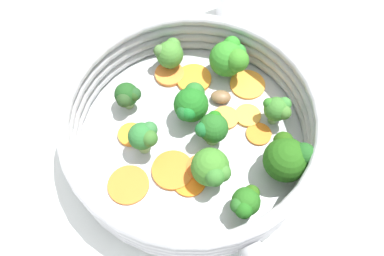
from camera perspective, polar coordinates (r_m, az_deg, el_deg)
name	(u,v)px	position (r m, az deg, el deg)	size (l,w,h in m)	color
ground_plane	(192,140)	(0.45, 0.00, -1.92)	(4.00, 4.00, 0.00)	white
skillet	(192,137)	(0.44, 0.00, -1.46)	(0.27, 0.27, 0.02)	#B2B5B7
skillet_rim_wall	(192,122)	(0.41, 0.00, 0.90)	(0.28, 0.28, 0.06)	#B0AFB6
skillet_rivet_left	(216,245)	(0.39, 3.70, -17.31)	(0.01, 0.01, 0.01)	#B3B6B8
skillet_rivet_right	(266,223)	(0.40, 11.18, -13.96)	(0.01, 0.01, 0.01)	#B6B3BB
carrot_slice_0	(173,170)	(0.41, -2.94, -6.42)	(0.05, 0.05, 0.00)	orange
carrot_slice_1	(248,116)	(0.45, 8.50, 1.90)	(0.03, 0.03, 0.00)	orange
carrot_slice_2	(200,168)	(0.41, 1.25, -6.05)	(0.03, 0.03, 0.01)	orange
carrot_slice_3	(170,74)	(0.48, -3.44, 8.20)	(0.04, 0.04, 0.01)	orange
carrot_slice_4	(226,118)	(0.44, 5.13, 1.57)	(0.03, 0.03, 0.00)	orange
carrot_slice_5	(131,134)	(0.44, -9.32, -0.98)	(0.03, 0.03, 0.00)	orange
carrot_slice_6	(248,85)	(0.48, 8.46, 6.57)	(0.04, 0.04, 0.00)	orange
carrot_slice_7	(128,185)	(0.41, -9.66, -8.53)	(0.04, 0.04, 0.00)	orange
carrot_slice_8	(189,181)	(0.41, -0.43, -8.04)	(0.04, 0.04, 0.00)	orange
carrot_slice_9	(259,134)	(0.44, 10.12, -0.91)	(0.03, 0.03, 0.00)	orange
carrot_slice_10	(194,79)	(0.47, 0.26, 7.53)	(0.04, 0.04, 0.00)	orange
broccoli_floret_0	(191,104)	(0.42, -0.17, 3.64)	(0.05, 0.04, 0.05)	olive
broccoli_floret_1	(211,169)	(0.39, 2.99, -6.19)	(0.04, 0.04, 0.05)	#799D5C
broccoli_floret_2	(230,58)	(0.46, 5.79, 10.61)	(0.05, 0.05, 0.05)	#7C9A51
broccoli_floret_3	(278,109)	(0.43, 12.90, 2.83)	(0.03, 0.03, 0.04)	#83B466
broccoli_floret_4	(212,129)	(0.41, 3.05, -0.23)	(0.04, 0.04, 0.04)	#67944A
broccoli_floret_5	(128,96)	(0.44, -9.78, 4.87)	(0.03, 0.03, 0.04)	#7E9F60
broccoli_floret_6	(245,202)	(0.38, 8.15, -11.14)	(0.04, 0.03, 0.04)	#8BB06A
broccoli_floret_7	(287,158)	(0.39, 14.28, -4.49)	(0.05, 0.05, 0.06)	#5C9451
broccoli_floret_8	(170,54)	(0.47, -3.43, 11.25)	(0.04, 0.04, 0.04)	#749954
broccoli_floret_9	(144,136)	(0.40, -7.33, -1.28)	(0.03, 0.03, 0.04)	#7EA45D
mushroom_piece_0	(221,97)	(0.45, 4.42, 4.74)	(0.02, 0.02, 0.01)	brown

